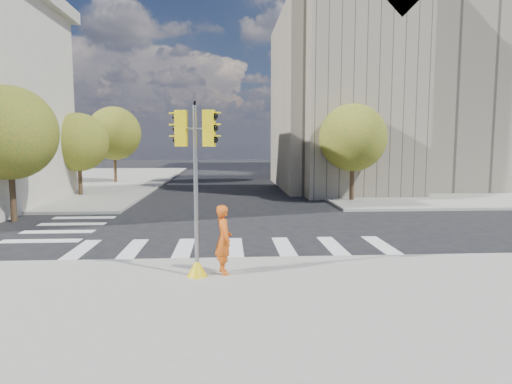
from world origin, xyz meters
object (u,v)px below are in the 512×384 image
(lamp_near, at_px, (344,131))
(photographer, at_px, (224,239))
(lamp_far, at_px, (309,134))
(traffic_signal, at_px, (196,203))

(lamp_near, bearing_deg, photographer, -113.18)
(lamp_far, xyz_separation_m, traffic_signal, (-9.18, -33.98, -2.43))
(photographer, bearing_deg, traffic_signal, 92.33)
(lamp_near, distance_m, traffic_signal, 22.12)
(lamp_far, height_order, photographer, lamp_far)
(traffic_signal, distance_m, photographer, 1.29)
(traffic_signal, xyz_separation_m, photographer, (0.72, 0.24, -1.04))
(lamp_near, bearing_deg, traffic_signal, -114.68)
(lamp_far, height_order, traffic_signal, lamp_far)
(lamp_far, relative_size, traffic_signal, 1.72)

